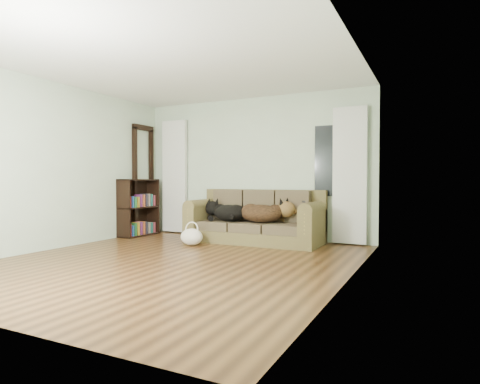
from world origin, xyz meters
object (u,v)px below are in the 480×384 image
at_px(dog_black_lab, 227,214).
at_px(tote_bag, 192,236).
at_px(sofa, 254,216).
at_px(dog_shepherd, 264,214).
at_px(bookshelf, 139,210).

xyz_separation_m(dog_black_lab, tote_bag, (-0.27, -0.73, -0.32)).
relative_size(sofa, tote_bag, 6.06).
distance_m(dog_black_lab, dog_shepherd, 0.70).
height_order(sofa, dog_black_lab, sofa).
bearing_deg(tote_bag, bookshelf, 160.41).
xyz_separation_m(sofa, tote_bag, (-0.78, -0.77, -0.29)).
height_order(tote_bag, bookshelf, bookshelf).
distance_m(sofa, bookshelf, 2.37).
xyz_separation_m(dog_black_lab, bookshelf, (-1.86, -0.17, 0.02)).
bearing_deg(dog_shepherd, dog_black_lab, 5.13).
relative_size(dog_black_lab, tote_bag, 1.85).
distance_m(dog_shepherd, bookshelf, 2.56).
bearing_deg(tote_bag, dog_black_lab, 69.47).
distance_m(dog_black_lab, bookshelf, 1.86).
height_order(dog_black_lab, tote_bag, dog_black_lab).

